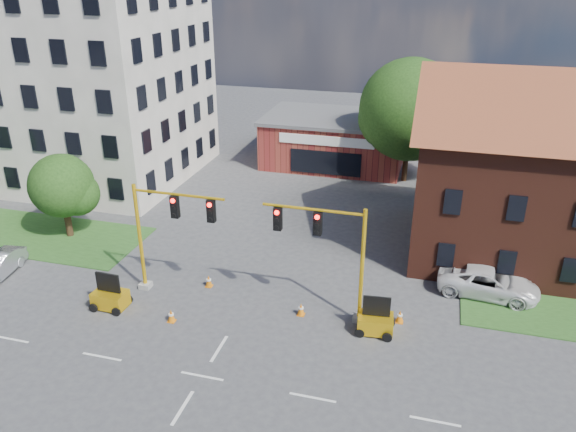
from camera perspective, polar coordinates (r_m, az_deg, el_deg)
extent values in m
plane|color=#424244|center=(25.97, -8.72, -15.78)|extent=(120.00, 120.00, 0.00)
cube|color=beige|center=(49.66, -21.03, 15.19)|extent=(18.00, 15.00, 20.00)
cube|color=maroon|center=(50.82, 4.80, 7.58)|extent=(12.00, 8.00, 4.00)
cube|color=#5B5A5D|center=(50.25, 4.88, 9.93)|extent=(12.40, 8.40, 0.30)
cube|color=white|center=(46.67, 3.88, 7.62)|extent=(8.00, 0.10, 0.80)
cube|color=black|center=(47.25, 3.82, 5.41)|extent=(6.00, 0.10, 2.00)
cylinder|color=#311E11|center=(47.21, 11.90, 5.96)|extent=(0.44, 0.44, 4.24)
sphere|color=#1B3E13|center=(46.17, 12.31, 10.49)|extent=(8.13, 8.13, 8.13)
sphere|color=#1B3E13|center=(46.63, 14.24, 9.22)|extent=(5.69, 5.69, 5.69)
cylinder|color=#311E11|center=(39.53, -21.49, -0.25)|extent=(0.44, 0.44, 2.56)
sphere|color=#1B3E13|center=(38.69, -22.01, 2.88)|extent=(4.11, 4.11, 4.11)
sphere|color=#1B3E13|center=(38.63, -20.64, 2.14)|extent=(2.88, 2.88, 2.88)
cube|color=gray|center=(32.59, -14.26, -6.83)|extent=(0.60, 0.60, 0.30)
cylinder|color=yellow|center=(31.20, -14.81, -2.18)|extent=(0.20, 0.20, 6.20)
cylinder|color=yellow|center=(28.94, -11.09, 2.15)|extent=(5.00, 0.14, 0.14)
cube|color=black|center=(29.31, -11.42, 0.93)|extent=(0.40, 0.32, 1.20)
cube|color=black|center=(28.51, -7.81, 0.51)|extent=(0.40, 0.32, 1.20)
sphere|color=#FF0C07|center=(29.01, -11.64, 1.52)|extent=(0.24, 0.24, 0.24)
cube|color=gray|center=(29.14, 7.20, -10.28)|extent=(0.60, 0.60, 0.30)
cylinder|color=yellow|center=(27.58, 7.52, -5.23)|extent=(0.20, 0.20, 6.20)
cylinder|color=yellow|center=(26.70, 2.55, 0.67)|extent=(5.00, 0.14, 0.14)
cube|color=black|center=(26.95, 3.04, -0.75)|extent=(0.40, 0.32, 1.20)
cube|color=black|center=(27.40, -1.05, -0.27)|extent=(0.40, 0.32, 1.20)
sphere|color=#FF0C07|center=(26.62, 2.97, -0.13)|extent=(0.24, 0.24, 0.24)
cube|color=yellow|center=(31.15, -17.59, -8.03)|extent=(1.75, 1.20, 0.86)
cube|color=black|center=(30.64, -17.83, -6.44)|extent=(1.34, 0.15, 1.05)
cube|color=yellow|center=(28.25, 8.86, -10.71)|extent=(1.82, 1.31, 0.86)
cube|color=black|center=(27.69, 8.99, -9.02)|extent=(1.34, 0.25, 1.05)
cube|color=orange|center=(29.55, -11.72, -10.40)|extent=(0.38, 0.38, 0.04)
cone|color=orange|center=(29.37, -11.78, -9.87)|extent=(0.40, 0.40, 0.70)
cylinder|color=white|center=(29.33, -11.79, -9.76)|extent=(0.27, 0.27, 0.09)
cube|color=orange|center=(32.09, -8.02, -7.05)|extent=(0.38, 0.38, 0.04)
cone|color=orange|center=(31.92, -8.06, -6.54)|extent=(0.40, 0.40, 0.70)
cylinder|color=white|center=(31.89, -8.07, -6.44)|extent=(0.27, 0.27, 0.09)
cube|color=orange|center=(29.44, 1.32, -9.97)|extent=(0.38, 0.38, 0.04)
cone|color=orange|center=(29.25, 1.33, -9.43)|extent=(0.40, 0.40, 0.70)
cylinder|color=white|center=(29.22, 1.33, -9.32)|extent=(0.27, 0.27, 0.09)
cube|color=orange|center=(29.45, 11.24, -10.48)|extent=(0.38, 0.38, 0.04)
cone|color=orange|center=(29.27, 11.29, -9.95)|extent=(0.40, 0.40, 0.70)
cylinder|color=white|center=(29.23, 11.30, -9.84)|extent=(0.27, 0.27, 0.09)
imported|color=white|center=(32.58, 19.70, -6.38)|extent=(5.59, 3.02, 1.49)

